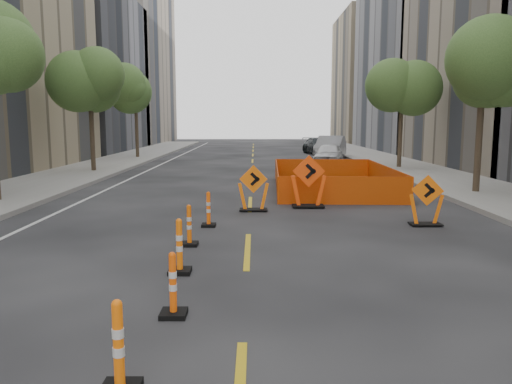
{
  "coord_description": "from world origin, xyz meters",
  "views": [
    {
      "loc": [
        0.16,
        -6.38,
        2.75
      ],
      "look_at": [
        0.18,
        5.14,
        1.1
      ],
      "focal_mm": 35.0,
      "sensor_mm": 36.0,
      "label": 1
    }
  ],
  "objects_px": {
    "chevron_sign_center": "(309,182)",
    "chevron_sign_right": "(427,200)",
    "chevron_sign_left": "(253,188)",
    "parked_car_far": "(319,146)",
    "channelizer_5": "(189,225)",
    "parked_car_mid": "(331,147)",
    "channelizer_6": "(208,209)",
    "channelizer_2": "(119,347)",
    "parked_car_near": "(329,154)",
    "channelizer_4": "(179,246)",
    "channelizer_3": "(173,284)"
  },
  "relations": [
    {
      "from": "chevron_sign_center",
      "to": "chevron_sign_right",
      "type": "height_order",
      "value": "chevron_sign_center"
    },
    {
      "from": "chevron_sign_left",
      "to": "parked_car_far",
      "type": "height_order",
      "value": "chevron_sign_left"
    },
    {
      "from": "channelizer_5",
      "to": "parked_car_mid",
      "type": "height_order",
      "value": "parked_car_mid"
    },
    {
      "from": "channelizer_6",
      "to": "parked_car_mid",
      "type": "bearing_deg",
      "value": 73.96
    },
    {
      "from": "chevron_sign_center",
      "to": "chevron_sign_right",
      "type": "xyz_separation_m",
      "value": [
        2.81,
        -2.79,
        -0.16
      ]
    },
    {
      "from": "parked_car_mid",
      "to": "channelizer_2",
      "type": "bearing_deg",
      "value": -86.34
    },
    {
      "from": "channelizer_6",
      "to": "parked_car_near",
      "type": "relative_size",
      "value": 0.23
    },
    {
      "from": "channelizer_6",
      "to": "chevron_sign_right",
      "type": "distance_m",
      "value": 5.73
    },
    {
      "from": "chevron_sign_left",
      "to": "parked_car_mid",
      "type": "distance_m",
      "value": 21.72
    },
    {
      "from": "chevron_sign_left",
      "to": "parked_car_mid",
      "type": "bearing_deg",
      "value": 77.36
    },
    {
      "from": "channelizer_6",
      "to": "parked_car_mid",
      "type": "relative_size",
      "value": 0.18
    },
    {
      "from": "channelizer_4",
      "to": "channelizer_3",
      "type": "bearing_deg",
      "value": -84.07
    },
    {
      "from": "channelizer_3",
      "to": "parked_car_far",
      "type": "xyz_separation_m",
      "value": [
        6.49,
        34.82,
        0.21
      ]
    },
    {
      "from": "parked_car_mid",
      "to": "channelizer_6",
      "type": "bearing_deg",
      "value": -90.06
    },
    {
      "from": "channelizer_2",
      "to": "parked_car_far",
      "type": "relative_size",
      "value": 0.21
    },
    {
      "from": "parked_car_far",
      "to": "channelizer_2",
      "type": "bearing_deg",
      "value": -110.22
    },
    {
      "from": "channelizer_3",
      "to": "channelizer_5",
      "type": "bearing_deg",
      "value": 94.21
    },
    {
      "from": "channelizer_4",
      "to": "parked_car_far",
      "type": "xyz_separation_m",
      "value": [
        6.7,
        32.8,
        0.17
      ]
    },
    {
      "from": "chevron_sign_right",
      "to": "channelizer_5",
      "type": "bearing_deg",
      "value": -137.6
    },
    {
      "from": "channelizer_3",
      "to": "chevron_sign_right",
      "type": "height_order",
      "value": "chevron_sign_right"
    },
    {
      "from": "parked_car_near",
      "to": "channelizer_4",
      "type": "bearing_deg",
      "value": -90.51
    },
    {
      "from": "channelizer_6",
      "to": "parked_car_mid",
      "type": "xyz_separation_m",
      "value": [
        6.69,
        23.27,
        0.38
      ]
    },
    {
      "from": "parked_car_mid",
      "to": "channelizer_4",
      "type": "bearing_deg",
      "value": -88.08
    },
    {
      "from": "channelizer_5",
      "to": "chevron_sign_right",
      "type": "bearing_deg",
      "value": 19.54
    },
    {
      "from": "parked_car_mid",
      "to": "chevron_sign_left",
      "type": "bearing_deg",
      "value": -88.74
    },
    {
      "from": "channelizer_3",
      "to": "chevron_sign_left",
      "type": "xyz_separation_m",
      "value": [
        1.11,
        8.32,
        0.24
      ]
    },
    {
      "from": "channelizer_3",
      "to": "parked_car_near",
      "type": "relative_size",
      "value": 0.23
    },
    {
      "from": "channelizer_4",
      "to": "chevron_sign_left",
      "type": "distance_m",
      "value": 6.44
    },
    {
      "from": "channelizer_3",
      "to": "channelizer_5",
      "type": "relative_size",
      "value": 1.02
    },
    {
      "from": "channelizer_5",
      "to": "parked_car_near",
      "type": "relative_size",
      "value": 0.23
    },
    {
      "from": "chevron_sign_right",
      "to": "channelizer_4",
      "type": "bearing_deg",
      "value": -122.0
    },
    {
      "from": "channelizer_6",
      "to": "chevron_sign_left",
      "type": "distance_m",
      "value": 2.56
    },
    {
      "from": "channelizer_3",
      "to": "channelizer_4",
      "type": "bearing_deg",
      "value": 95.93
    },
    {
      "from": "channelizer_6",
      "to": "chevron_sign_right",
      "type": "relative_size",
      "value": 0.68
    },
    {
      "from": "chevron_sign_center",
      "to": "parked_car_near",
      "type": "bearing_deg",
      "value": 80.59
    },
    {
      "from": "channelizer_5",
      "to": "chevron_sign_center",
      "type": "bearing_deg",
      "value": 57.23
    },
    {
      "from": "channelizer_3",
      "to": "chevron_sign_center",
      "type": "distance_m",
      "value": 9.4
    },
    {
      "from": "chevron_sign_left",
      "to": "channelizer_6",
      "type": "bearing_deg",
      "value": -115.22
    },
    {
      "from": "channelizer_5",
      "to": "chevron_sign_left",
      "type": "height_order",
      "value": "chevron_sign_left"
    },
    {
      "from": "chevron_sign_center",
      "to": "parked_car_near",
      "type": "xyz_separation_m",
      "value": [
        2.9,
        15.23,
        -0.15
      ]
    },
    {
      "from": "channelizer_5",
      "to": "chevron_sign_center",
      "type": "relative_size",
      "value": 0.55
    },
    {
      "from": "parked_car_far",
      "to": "channelizer_4",
      "type": "bearing_deg",
      "value": -111.45
    },
    {
      "from": "chevron_sign_center",
      "to": "parked_car_far",
      "type": "xyz_separation_m",
      "value": [
        3.63,
        25.87,
        -0.16
      ]
    },
    {
      "from": "channelizer_3",
      "to": "chevron_sign_left",
      "type": "relative_size",
      "value": 0.66
    },
    {
      "from": "channelizer_5",
      "to": "parked_car_mid",
      "type": "xyz_separation_m",
      "value": [
        6.93,
        25.29,
        0.38
      ]
    },
    {
      "from": "channelizer_5",
      "to": "channelizer_6",
      "type": "distance_m",
      "value": 2.03
    },
    {
      "from": "channelizer_5",
      "to": "channelizer_6",
      "type": "height_order",
      "value": "channelizer_6"
    },
    {
      "from": "channelizer_3",
      "to": "parked_car_far",
      "type": "distance_m",
      "value": 35.42
    },
    {
      "from": "chevron_sign_left",
      "to": "parked_car_near",
      "type": "xyz_separation_m",
      "value": [
        4.65,
        15.85,
        -0.02
      ]
    },
    {
      "from": "chevron_sign_right",
      "to": "parked_car_far",
      "type": "xyz_separation_m",
      "value": [
        0.83,
        28.66,
        0.0
      ]
    }
  ]
}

